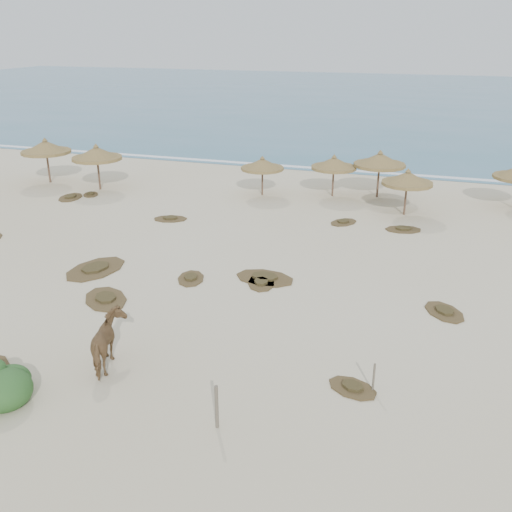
# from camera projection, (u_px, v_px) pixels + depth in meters

# --- Properties ---
(ground) EXTENTS (160.00, 160.00, 0.00)m
(ground) POSITION_uv_depth(u_px,v_px,m) (160.00, 325.00, 20.69)
(ground) COLOR beige
(ground) RESTS_ON ground
(ocean) EXTENTS (200.00, 100.00, 0.01)m
(ocean) POSITION_uv_depth(u_px,v_px,m) (383.00, 98.00, 86.96)
(ocean) COLOR #2A6480
(ocean) RESTS_ON ground
(foam_line) EXTENTS (70.00, 0.60, 0.01)m
(foam_line) POSITION_uv_depth(u_px,v_px,m) (314.00, 168.00, 43.66)
(foam_line) COLOR silver
(foam_line) RESTS_ON ground
(palapa_0) EXTENTS (4.29, 4.29, 3.11)m
(palapa_0) POSITION_uv_depth(u_px,v_px,m) (46.00, 148.00, 38.80)
(palapa_0) COLOR brown
(palapa_0) RESTS_ON ground
(palapa_1) EXTENTS (3.57, 3.57, 3.05)m
(palapa_1) POSITION_uv_depth(u_px,v_px,m) (97.00, 154.00, 37.12)
(palapa_1) COLOR brown
(palapa_1) RESTS_ON ground
(palapa_2) EXTENTS (3.54, 3.54, 2.55)m
(palapa_2) POSITION_uv_depth(u_px,v_px,m) (262.00, 165.00, 35.94)
(palapa_2) COLOR brown
(palapa_2) RESTS_ON ground
(palapa_3) EXTENTS (3.43, 3.43, 2.69)m
(palapa_3) POSITION_uv_depth(u_px,v_px,m) (334.00, 164.00, 35.73)
(palapa_3) COLOR brown
(palapa_3) RESTS_ON ground
(palapa_4) EXTENTS (3.02, 3.02, 2.71)m
(palapa_4) POSITION_uv_depth(u_px,v_px,m) (407.00, 179.00, 32.09)
(palapa_4) COLOR brown
(palapa_4) RESTS_ON ground
(palapa_5) EXTENTS (3.90, 3.90, 3.02)m
(palapa_5) POSITION_uv_depth(u_px,v_px,m) (380.00, 160.00, 35.41)
(palapa_5) COLOR brown
(palapa_5) RESTS_ON ground
(horse) EXTENTS (1.61, 2.25, 1.73)m
(horse) POSITION_uv_depth(u_px,v_px,m) (109.00, 343.00, 17.83)
(horse) COLOR brown
(horse) RESTS_ON ground
(fence_post_near) EXTENTS (0.13, 0.13, 1.32)m
(fence_post_near) POSITION_uv_depth(u_px,v_px,m) (217.00, 407.00, 15.14)
(fence_post_near) COLOR #62594A
(fence_post_near) RESTS_ON ground
(fence_post_far) EXTENTS (0.09, 0.09, 0.94)m
(fence_post_far) POSITION_uv_depth(u_px,v_px,m) (374.00, 378.00, 16.74)
(fence_post_far) COLOR #62594A
(fence_post_far) RESTS_ON ground
(scrub_1) EXTENTS (2.61, 3.45, 0.16)m
(scrub_1) POSITION_uv_depth(u_px,v_px,m) (95.00, 269.00, 25.37)
(scrub_1) COLOR brown
(scrub_1) RESTS_ON ground
(scrub_2) EXTENTS (1.61, 2.00, 0.16)m
(scrub_2) POSITION_uv_depth(u_px,v_px,m) (191.00, 278.00, 24.40)
(scrub_2) COLOR brown
(scrub_2) RESTS_ON ground
(scrub_3) EXTENTS (2.81, 2.02, 0.16)m
(scrub_3) POSITION_uv_depth(u_px,v_px,m) (265.00, 278.00, 24.45)
(scrub_3) COLOR brown
(scrub_3) RESTS_ON ground
(scrub_4) EXTENTS (2.07, 2.25, 0.16)m
(scrub_4) POSITION_uv_depth(u_px,v_px,m) (444.00, 312.00, 21.53)
(scrub_4) COLOR brown
(scrub_4) RESTS_ON ground
(scrub_6) EXTENTS (1.80, 2.34, 0.16)m
(scrub_6) POSITION_uv_depth(u_px,v_px,m) (70.00, 197.00, 36.03)
(scrub_6) COLOR brown
(scrub_6) RESTS_ON ground
(scrub_7) EXTENTS (1.87, 2.03, 0.16)m
(scrub_7) POSITION_uv_depth(u_px,v_px,m) (343.00, 222.00, 31.43)
(scrub_7) COLOR brown
(scrub_7) RESTS_ON ground
(scrub_9) EXTENTS (2.83, 2.83, 0.16)m
(scrub_9) POSITION_uv_depth(u_px,v_px,m) (106.00, 299.00, 22.56)
(scrub_9) COLOR brown
(scrub_9) RESTS_ON ground
(scrub_10) EXTENTS (2.20, 1.73, 0.16)m
(scrub_10) POSITION_uv_depth(u_px,v_px,m) (403.00, 229.00, 30.32)
(scrub_10) COLOR brown
(scrub_10) RESTS_ON ground
(scrub_12) EXTENTS (1.83, 1.53, 0.16)m
(scrub_12) POSITION_uv_depth(u_px,v_px,m) (353.00, 388.00, 16.99)
(scrub_12) COLOR brown
(scrub_12) RESTS_ON ground
(scrub_13) EXTENTS (2.15, 1.70, 0.16)m
(scrub_13) POSITION_uv_depth(u_px,v_px,m) (170.00, 219.00, 32.01)
(scrub_13) COLOR brown
(scrub_13) RESTS_ON ground
(scrub_14) EXTENTS (1.50, 1.70, 0.16)m
(scrub_14) POSITION_uv_depth(u_px,v_px,m) (91.00, 194.00, 36.65)
(scrub_14) COLOR brown
(scrub_14) RESTS_ON ground
(scrub_15) EXTENTS (1.61, 2.02, 0.16)m
(scrub_15) POSITION_uv_depth(u_px,v_px,m) (261.00, 283.00, 23.98)
(scrub_15) COLOR brown
(scrub_15) RESTS_ON ground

